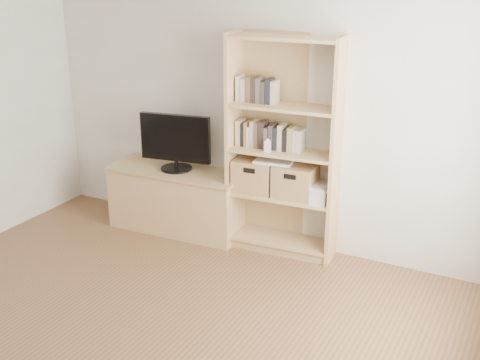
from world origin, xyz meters
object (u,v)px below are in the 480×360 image
Objects in this scene: bookshelf at (283,148)px; television at (175,142)px; tv_stand at (178,201)px; basket_left at (255,175)px; laptop at (275,161)px; baby_monitor at (267,147)px; basket_right at (295,181)px.

bookshelf is 1.10m from television.
basket_left is (0.83, 0.05, 0.40)m from tv_stand.
television is at bearing 179.09° from bookshelf.
laptop is at bearing -6.36° from television.
television is at bearing 170.77° from baby_monitor.
tv_stand is at bearing 0.00° from television.
laptop is (0.03, 0.10, -0.15)m from baby_monitor.
bookshelf is at bearing 0.22° from basket_left.
basket_left is 0.25m from laptop.
basket_right is 0.26m from laptop.
tv_stand is 3.63× the size of basket_left.
bookshelf is 5.92× the size of laptop.
laptop reaches higher than basket_right.
television reaches higher than tv_stand.
tv_stand is 13.21× the size of baby_monitor.
tv_stand is 3.96× the size of laptop.
bookshelf is 5.42× the size of basket_left.
laptop is at bearing -176.71° from basket_right.
basket_right is (0.38, 0.03, -0.00)m from basket_left.
basket_right is (0.22, 0.12, -0.32)m from baby_monitor.
baby_monitor is 0.30× the size of laptop.
tv_stand is 0.67× the size of bookshelf.
tv_stand is 1.17m from laptop.
baby_monitor is (0.99, -0.05, 0.11)m from television.
basket_left is at bearing -178.91° from basket_right.
bookshelf is at bearing -5.56° from television.
television is (0.00, 0.00, 0.61)m from tv_stand.
basket_left is (-0.16, 0.09, -0.32)m from baby_monitor.
bookshelf is at bearing 6.33° from laptop.
bookshelf is 0.16m from baby_monitor.
basket_left is (0.83, 0.05, -0.21)m from television.
laptop reaches higher than basket_left.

